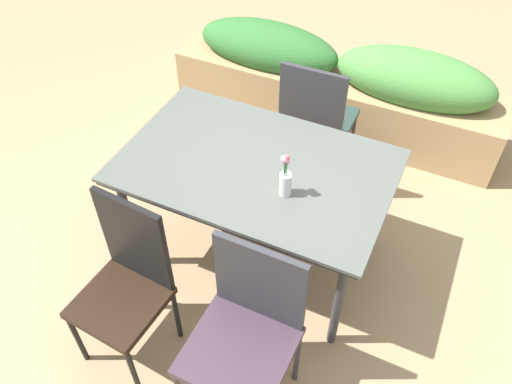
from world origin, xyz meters
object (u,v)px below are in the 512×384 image
Objects in this scene: chair_near_right at (247,327)px; chair_far_side at (316,117)px; dining_table at (256,172)px; flower_vase at (286,176)px; chair_near_left at (127,278)px; planter_box at (337,85)px.

chair_far_side is (-0.27, 1.58, -0.01)m from chair_near_right.
dining_table is at bearing -95.25° from chair_far_side.
flower_vase is (0.16, -0.93, 0.33)m from chair_far_side.
dining_table is 1.51× the size of chair_near_right.
planter_box is (0.31, 2.27, -0.17)m from chair_near_left.
flower_vase is at bearing -80.86° from chair_far_side.
flower_vase is at bearing -81.80° from planter_box.
dining_table is 1.51m from planter_box.
chair_near_right is at bearing -80.96° from flower_vase.
dining_table is 0.87m from chair_near_right.
flower_vase reaches higher than planter_box.
flower_vase is 1.71m from planter_box.
planter_box is (-0.23, 1.61, -0.52)m from flower_vase.
planter_box is at bearing 90.35° from dining_table.
chair_near_left is at bearing -104.35° from chair_far_side.
chair_near_left reaches higher than chair_near_right.
dining_table is 1.48× the size of chair_near_left.
chair_near_left is 0.92m from flower_vase.
dining_table is 0.57× the size of planter_box.
chair_near_left is (-0.32, -0.79, -0.16)m from dining_table.
planter_box is (-0.01, 1.48, -0.34)m from dining_table.
flower_vase is at bearing -125.41° from chair_near_left.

